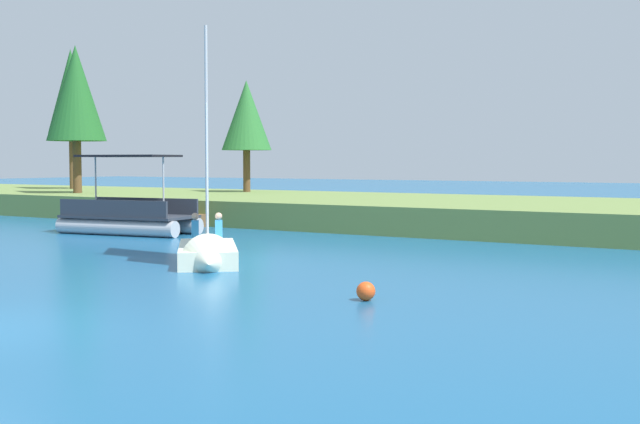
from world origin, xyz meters
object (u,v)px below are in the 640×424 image
object	(u,v)px
shoreline_tree_left	(71,92)
shoreline_tree_midleft	(76,94)
pontoon_boat	(129,216)
shoreline_tree_centre	(246,116)
wooden_dock	(163,222)
sailboat	(208,246)
channel_buoy	(366,291)

from	to	relation	value
shoreline_tree_left	shoreline_tree_midleft	xyz separation A→B (m)	(5.38, -4.39, -0.64)
pontoon_boat	shoreline_tree_centre	bearing A→B (deg)	100.24
wooden_dock	sailboat	xyz separation A→B (m)	(9.08, -8.08, 0.24)
shoreline_tree_midleft	sailboat	size ratio (longest dim) A/B	1.14
shoreline_tree_left	shoreline_tree_midleft	distance (m)	6.98
shoreline_tree_midleft	shoreline_tree_centre	size ratio (longest dim) A/B	1.28
shoreline_tree_centre	sailboat	size ratio (longest dim) A/B	0.90
shoreline_tree_left	sailboat	size ratio (longest dim) A/B	1.25
channel_buoy	wooden_dock	bearing A→B (deg)	144.98
shoreline_tree_centre	channel_buoy	size ratio (longest dim) A/B	15.99
wooden_dock	channel_buoy	xyz separation A→B (m)	(15.15, -10.62, -0.08)
shoreline_tree_left	channel_buoy	size ratio (longest dim) A/B	22.28
shoreline_tree_left	shoreline_tree_centre	xyz separation A→B (m)	(11.80, 1.52, -1.68)
shoreline_tree_left	shoreline_tree_midleft	world-z (taller)	shoreline_tree_left
shoreline_tree_midleft	wooden_dock	distance (m)	12.80
pontoon_boat	channel_buoy	xyz separation A→B (m)	(14.63, -8.27, -0.49)
pontoon_boat	channel_buoy	distance (m)	16.82
pontoon_boat	shoreline_tree_left	bearing A→B (deg)	136.15
shoreline_tree_midleft	shoreline_tree_centre	bearing A→B (deg)	42.62
wooden_dock	shoreline_tree_midleft	bearing A→B (deg)	155.19
pontoon_boat	shoreline_tree_midleft	bearing A→B (deg)	138.22
shoreline_tree_centre	pontoon_boat	xyz separation A→B (m)	(4.41, -13.02, -4.43)
channel_buoy	shoreline_tree_centre	bearing A→B (deg)	131.81
shoreline_tree_left	sailboat	xyz separation A→B (m)	(24.78, -17.24, -6.29)
shoreline_tree_left	shoreline_tree_centre	size ratio (longest dim) A/B	1.39
shoreline_tree_left	channel_buoy	bearing A→B (deg)	-32.66
shoreline_tree_midleft	sailboat	world-z (taller)	shoreline_tree_midleft
shoreline_tree_left	sailboat	distance (m)	30.84
shoreline_tree_centre	pontoon_boat	distance (m)	14.45
channel_buoy	sailboat	bearing A→B (deg)	157.36
sailboat	pontoon_boat	xyz separation A→B (m)	(-8.56, 5.74, 0.18)
sailboat	channel_buoy	distance (m)	6.58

